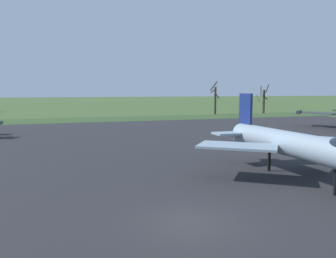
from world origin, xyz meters
TOP-DOWN VIEW (x-y plane):
  - ground_plane at (0.00, 0.00)m, footprint 600.00×600.00m
  - asphalt_apron at (0.00, 18.54)m, footprint 104.36×61.81m
  - grass_verge_strip at (0.00, 55.45)m, footprint 164.36×12.00m
  - jet_fighter_front_right at (8.89, 3.63)m, footprint 11.95×16.78m
  - bare_tree_right_of_center at (31.80, 61.86)m, footprint 1.95×1.92m
  - bare_tree_far_right at (45.53, 62.52)m, footprint 3.14×3.08m

SIDE VIEW (x-z plane):
  - ground_plane at x=0.00m, z-range 0.00..0.00m
  - asphalt_apron at x=0.00m, z-range 0.00..0.05m
  - grass_verge_strip at x=0.00m, z-range 0.00..0.06m
  - jet_fighter_front_right at x=8.89m, z-range -0.39..5.03m
  - bare_tree_far_right at x=45.53m, z-range -0.24..6.92m
  - bare_tree_right_of_center at x=31.80m, z-range -0.23..7.66m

